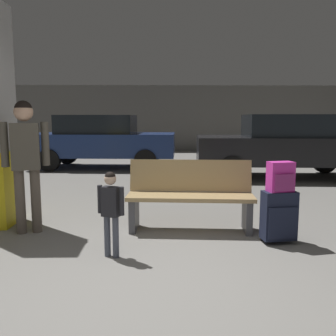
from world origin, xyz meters
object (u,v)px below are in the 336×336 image
at_px(adult, 26,152).
at_px(child, 111,205).
at_px(parked_car_near, 285,144).
at_px(parked_car_far, 102,140).
at_px(backpack_bright, 281,177).
at_px(bench, 190,196).
at_px(suitcase, 279,216).

bearing_deg(adult, child, -36.22).
height_order(parked_car_near, parked_car_far, same).
xyz_separation_m(backpack_bright, parked_car_far, (-3.03, 6.50, 0.03)).
relative_size(adult, parked_car_near, 0.39).
xyz_separation_m(bench, backpack_bright, (0.97, -0.56, 0.33)).
height_order(backpack_bright, parked_car_near, parked_car_near).
relative_size(child, parked_car_near, 0.21).
bearing_deg(parked_car_far, child, -80.43).
height_order(bench, parked_car_far, parked_car_far).
relative_size(suitcase, adult, 0.37).
bearing_deg(suitcase, parked_car_far, 114.96).
bearing_deg(child, bench, 46.38).
distance_m(bench, adult, 2.12).
relative_size(child, parked_car_far, 0.21).
height_order(bench, child, child).
distance_m(child, parked_car_near, 6.12).
bearing_deg(adult, bench, 2.90).
xyz_separation_m(bench, child, (-0.89, -0.94, 0.11)).
bearing_deg(backpack_bright, parked_car_far, 114.97).
bearing_deg(bench, parked_car_near, 57.24).
xyz_separation_m(suitcase, backpack_bright, (0.00, -0.00, 0.45)).
distance_m(parked_car_near, parked_car_far, 5.03).
height_order(bench, suitcase, bench).
relative_size(backpack_bright, parked_car_near, 0.08).
bearing_deg(adult, backpack_bright, -8.67).
distance_m(adult, parked_car_near, 6.25).
relative_size(backpack_bright, parked_car_far, 0.08).
bearing_deg(adult, parked_car_far, 90.18).
height_order(backpack_bright, adult, adult).
bearing_deg(bench, child, -133.62).
bearing_deg(parked_car_far, bench, -70.93).
bearing_deg(parked_car_near, child, -125.05).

